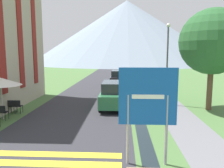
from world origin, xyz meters
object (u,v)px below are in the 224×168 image
cafe_chair_middle (3,111)px  cafe_chair_far_left (12,105)px  parked_car_far (118,78)px  tree_by_path (213,42)px  road_sign (148,104)px  streetlamp (167,58)px  parked_car_near (114,94)px  cafe_chair_far_right (18,105)px  cafe_umbrella_middle_white (1,82)px

cafe_chair_middle → cafe_chair_far_left: bearing=73.4°
parked_car_far → tree_by_path: size_ratio=0.60×
road_sign → streetlamp: size_ratio=0.56×
road_sign → cafe_chair_middle: 9.03m
streetlamp → tree_by_path: 3.11m
cafe_chair_far_left → parked_car_near: bearing=27.1°
parked_car_far → cafe_chair_far_left: (-6.46, -12.27, -0.40)m
cafe_chair_far_left → streetlamp: (10.22, 2.88, 2.92)m
parked_car_near → cafe_chair_far_left: parked_car_near is taller
road_sign → tree_by_path: bearing=56.8°
cafe_chair_middle → cafe_chair_far_left: same height
parked_car_far → cafe_chair_far_right: bearing=-116.2°
tree_by_path → cafe_chair_middle: bearing=-166.6°
cafe_umbrella_middle_white → cafe_chair_far_right: bearing=77.8°
parked_car_far → cafe_chair_middle: bearing=-114.3°
cafe_chair_middle → cafe_chair_far_right: size_ratio=1.00×
cafe_chair_middle → cafe_chair_far_left: size_ratio=1.00×
road_sign → cafe_chair_far_right: (-7.42, 6.10, -1.60)m
streetlamp → cafe_chair_far_left: bearing=-164.2°
road_sign → cafe_chair_far_right: size_ratio=3.88×
road_sign → streetlamp: (2.39, 8.98, 1.32)m
cafe_chair_far_right → streetlamp: (9.81, 2.88, 2.92)m
cafe_chair_middle → streetlamp: streetlamp is taller
cafe_chair_middle → streetlamp: 11.26m
cafe_chair_far_right → cafe_umbrella_middle_white: 2.12m
cafe_chair_far_right → road_sign: bearing=-30.2°
parked_car_near → tree_by_path: (6.44, -0.41, 3.59)m
parked_car_far → cafe_umbrella_middle_white: size_ratio=1.65×
road_sign → cafe_chair_far_left: (-7.83, 6.09, -1.60)m
cafe_chair_far_left → tree_by_path: (12.81, 1.53, 3.99)m
parked_car_far → tree_by_path: (6.35, -10.74, 3.59)m
road_sign → tree_by_path: tree_by_path is taller
cafe_chair_far_right → cafe_umbrella_middle_white: size_ratio=0.35×
cafe_chair_far_right → cafe_chair_far_left: bearing=-170.3°
parked_car_far → tree_by_path: bearing=-59.4°
cafe_chair_far_right → parked_car_near: bearing=27.2°
parked_car_near → parked_car_far: same height
streetlamp → cafe_umbrella_middle_white: bearing=-157.6°
road_sign → cafe_umbrella_middle_white: road_sign is taller
cafe_umbrella_middle_white → tree_by_path: tree_by_path is taller
parked_car_near → parked_car_far: bearing=89.5°
cafe_chair_far_right → tree_by_path: tree_by_path is taller
cafe_chair_far_left → road_sign: bearing=-27.7°
cafe_chair_far_right → cafe_chair_far_left: same height
cafe_chair_far_right → cafe_chair_far_left: (-0.41, -0.00, 0.00)m
parked_car_near → parked_car_far: 10.33m
road_sign → tree_by_path: (4.98, 7.62, 2.39)m
cafe_chair_middle → tree_by_path: tree_by_path is taller
cafe_umbrella_middle_white → tree_by_path: size_ratio=0.36×
road_sign → tree_by_path: size_ratio=0.50×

